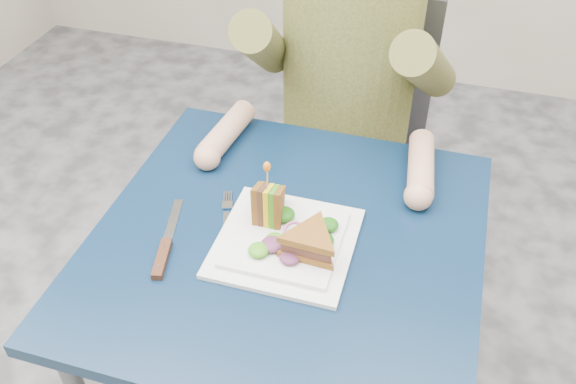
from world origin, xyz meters
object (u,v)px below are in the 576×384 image
(sandwich_upright, at_px, (268,204))
(fork, at_px, (227,222))
(chair, at_px, (350,133))
(table, at_px, (287,265))
(plate, at_px, (286,241))
(sandwich_flat, at_px, (310,243))
(knife, at_px, (164,251))
(diner, at_px, (350,31))

(sandwich_upright, height_order, fork, sandwich_upright)
(chair, relative_size, sandwich_upright, 7.29)
(table, relative_size, plate, 2.88)
(chair, distance_m, fork, 0.69)
(sandwich_flat, bearing_deg, chair, 94.84)
(chair, xyz_separation_m, sandwich_upright, (-0.05, -0.63, 0.24))
(table, bearing_deg, fork, 178.30)
(sandwich_flat, relative_size, fork, 0.76)
(table, relative_size, fork, 4.33)
(plate, distance_m, knife, 0.23)
(table, xyz_separation_m, knife, (-0.21, -0.11, 0.09))
(chair, bearing_deg, plate, -89.66)
(sandwich_flat, bearing_deg, table, 142.54)
(knife, bearing_deg, plate, 22.37)
(diner, height_order, plate, diner)
(plate, relative_size, fork, 1.50)
(table, bearing_deg, sandwich_upright, 151.16)
(sandwich_upright, bearing_deg, plate, -42.55)
(table, xyz_separation_m, plate, (0.00, -0.02, 0.09))
(chair, bearing_deg, knife, -105.47)
(diner, bearing_deg, plate, -89.59)
(diner, height_order, fork, diner)
(plate, bearing_deg, sandwich_upright, 137.45)
(table, distance_m, plate, 0.09)
(plate, bearing_deg, diner, 90.41)
(fork, bearing_deg, sandwich_upright, 14.48)
(fork, height_order, knife, knife)
(sandwich_upright, height_order, knife, sandwich_upright)
(plate, height_order, fork, plate)
(table, height_order, sandwich_upright, sandwich_upright)
(sandwich_flat, relative_size, knife, 0.60)
(plate, relative_size, sandwich_flat, 1.96)
(diner, bearing_deg, chair, 90.00)
(sandwich_flat, height_order, sandwich_upright, sandwich_upright)
(diner, distance_m, fork, 0.58)
(diner, bearing_deg, table, -90.00)
(table, height_order, chair, chair)
(plate, distance_m, sandwich_flat, 0.07)
(fork, bearing_deg, diner, 76.70)
(chair, height_order, fork, chair)
(sandwich_upright, xyz_separation_m, fork, (-0.08, -0.02, -0.05))
(table, xyz_separation_m, sandwich_upright, (-0.05, 0.02, 0.13))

